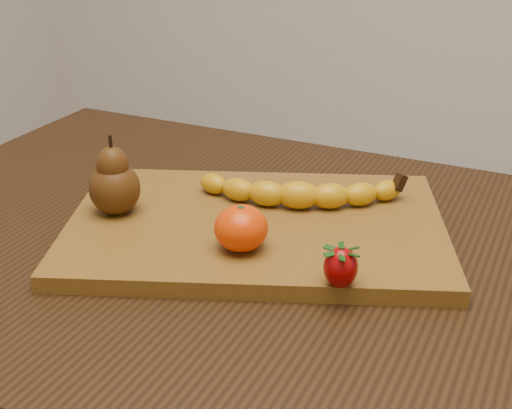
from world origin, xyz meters
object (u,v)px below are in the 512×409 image
at_px(table, 242,308).
at_px(cutting_board, 256,227).
at_px(mandarin, 241,228).
at_px(pear, 113,175).

relative_size(table, cutting_board, 2.22).
height_order(table, mandarin, mandarin).
bearing_deg(mandarin, table, 116.03).
bearing_deg(pear, table, 11.88).
bearing_deg(cutting_board, pear, 176.22).
xyz_separation_m(pear, mandarin, (0.18, -0.02, -0.02)).
distance_m(table, mandarin, 0.15).
bearing_deg(pear, mandarin, -6.35).
bearing_deg(mandarin, cutting_board, 102.56).
xyz_separation_m(table, mandarin, (0.03, -0.05, 0.14)).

